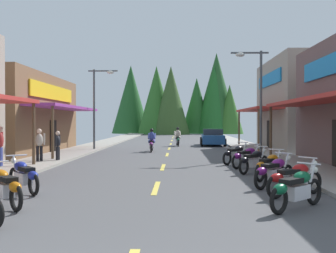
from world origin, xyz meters
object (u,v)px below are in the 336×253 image
object	(u,v)px
motorcycle_parked_right_1	(294,178)
pedestrian_by_shop	(0,144)
parked_car_curbside	(213,137)
motorcycle_parked_right_4	(254,161)
motorcycle_parked_right_5	(247,157)
rider_cruising_lead	(152,142)
motorcycle_parked_left_1	(4,186)
motorcycle_parked_right_0	(297,188)
rider_cruising_trailing	(178,138)
motorcycle_parked_right_2	(274,171)
pedestrian_waiting	(58,144)
motorcycle_parked_right_3	(270,166)
pedestrian_browsing	(39,143)
streetlamp_left	(99,97)
streetlamp_right	(255,88)
motorcycle_parked_right_6	(236,154)
motorcycle_parked_left_2	(24,175)

from	to	relation	value
motorcycle_parked_right_1	pedestrian_by_shop	xyz separation A→B (m)	(-10.70, 5.85, 0.57)
motorcycle_parked_right_1	parked_car_curbside	world-z (taller)	parked_car_curbside
motorcycle_parked_right_1	motorcycle_parked_right_4	world-z (taller)	same
motorcycle_parked_right_5	rider_cruising_lead	distance (m)	10.16
motorcycle_parked_left_1	parked_car_curbside	distance (m)	24.86
motorcycle_parked_right_0	rider_cruising_trailing	xyz separation A→B (m)	(-2.75, 23.13, 0.17)
motorcycle_parked_right_2	pedestrian_by_shop	size ratio (longest dim) A/B	0.89
motorcycle_parked_right_1	pedestrian_by_shop	size ratio (longest dim) A/B	1.02
rider_cruising_lead	motorcycle_parked_right_1	bearing A→B (deg)	-163.80
pedestrian_by_shop	pedestrian_waiting	xyz separation A→B (m)	(1.63, 2.66, -0.17)
motorcycle_parked_right_3	parked_car_curbside	size ratio (longest dim) A/B	0.40
motorcycle_parked_right_0	pedestrian_browsing	bearing A→B (deg)	91.47
motorcycle_parked_right_2	streetlamp_left	bearing A→B (deg)	75.42
motorcycle_parked_right_3	rider_cruising_trailing	xyz separation A→B (m)	(-3.22, 18.50, 0.17)
streetlamp_left	motorcycle_parked_right_1	world-z (taller)	streetlamp_left
streetlamp_right	motorcycle_parked_right_0	world-z (taller)	streetlamp_right
streetlamp_left	rider_cruising_trailing	size ratio (longest dim) A/B	2.63
streetlamp_right	motorcycle_parked_right_4	xyz separation A→B (m)	(-1.23, -6.03, -3.35)
motorcycle_parked_right_5	pedestrian_by_shop	bearing A→B (deg)	140.23
motorcycle_parked_right_6	motorcycle_parked_left_1	world-z (taller)	same
pedestrian_by_shop	parked_car_curbside	world-z (taller)	pedestrian_by_shop
motorcycle_parked_right_2	parked_car_curbside	size ratio (longest dim) A/B	0.37
motorcycle_parked_right_0	motorcycle_parked_right_5	bearing A→B (deg)	44.97
motorcycle_parked_left_1	motorcycle_parked_left_2	xyz separation A→B (m)	(-0.29, 1.87, 0.00)
motorcycle_parked_right_1	rider_cruising_trailing	distance (m)	21.77
motorcycle_parked_right_2	rider_cruising_lead	world-z (taller)	rider_cruising_lead
motorcycle_parked_left_2	pedestrian_waiting	distance (m)	8.26
motorcycle_parked_right_6	rider_cruising_lead	xyz separation A→B (m)	(-4.52, 7.52, 0.17)
motorcycle_parked_right_4	pedestrian_browsing	size ratio (longest dim) A/B	0.99
streetlamp_left	pedestrian_waiting	bearing A→B (deg)	-93.08
motorcycle_parked_right_6	pedestrian_waiting	distance (m)	8.72
motorcycle_parked_right_0	motorcycle_parked_right_4	world-z (taller)	same
parked_car_curbside	motorcycle_parked_right_0	bearing A→B (deg)	-178.24
streetlamp_right	parked_car_curbside	xyz separation A→B (m)	(-1.29, 11.59, -3.16)
motorcycle_parked_right_5	motorcycle_parked_left_2	world-z (taller)	same
motorcycle_parked_right_1	pedestrian_by_shop	distance (m)	12.21
parked_car_curbside	streetlamp_left	bearing A→B (deg)	127.79
motorcycle_parked_right_1	motorcycle_parked_left_2	distance (m)	7.53
motorcycle_parked_left_1	motorcycle_parked_left_2	distance (m)	1.89
motorcycle_parked_right_2	motorcycle_parked_right_6	xyz separation A→B (m)	(-0.20, 6.48, 0.00)
motorcycle_parked_right_3	motorcycle_parked_left_2	bearing A→B (deg)	147.71
streetlamp_right	rider_cruising_trailing	xyz separation A→B (m)	(-4.24, 10.73, -3.19)
motorcycle_parked_right_4	parked_car_curbside	bearing A→B (deg)	42.37
motorcycle_parked_right_2	parked_car_curbside	bearing A→B (deg)	45.93
pedestrian_browsing	motorcycle_parked_left_1	bearing A→B (deg)	153.63
motorcycle_parked_right_3	pedestrian_waiting	distance (m)	10.65
motorcycle_parked_right_2	rider_cruising_lead	distance (m)	14.77
streetlamp_right	parked_car_curbside	size ratio (longest dim) A/B	1.34
motorcycle_parked_right_1	motorcycle_parked_right_2	size ratio (longest dim) A/B	1.15
rider_cruising_trailing	pedestrian_waiting	size ratio (longest dim) A/B	1.38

